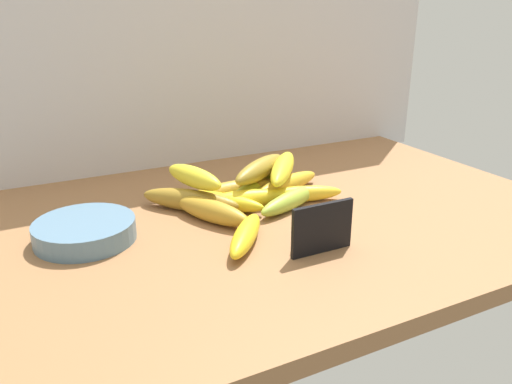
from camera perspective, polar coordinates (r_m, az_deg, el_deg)
name	(u,v)px	position (r cm, az deg, el deg)	size (l,w,h in cm)	color
counter_top	(284,219)	(98.42, 3.20, -3.04)	(110.00, 76.00, 3.00)	#91633D
back_wall	(204,29)	(125.51, -5.86, 17.80)	(130.00, 2.00, 70.00)	silver
chalkboard_sign	(322,230)	(81.57, 7.41, -4.26)	(11.00, 1.80, 8.40)	black
fruit_bowl	(85,231)	(90.32, -18.67, -4.15)	(16.85, 16.85, 3.53)	slate
banana_0	(246,235)	(84.07, -1.18, -4.86)	(16.13, 3.55, 3.55)	yellow
banana_1	(236,190)	(103.01, -2.25, 0.20)	(19.53, 4.07, 4.07)	#B08729
banana_2	(299,194)	(102.31, 4.85, -0.24)	(17.86, 3.28, 3.28)	yellow
banana_3	(290,200)	(98.67, 3.86, -0.94)	(17.52, 3.51, 3.51)	#9EBA39
banana_4	(245,200)	(98.45, -1.24, -0.85)	(17.20, 3.81, 3.81)	yellow
banana_5	(190,200)	(98.29, -7.44, -0.93)	(20.05, 4.26, 4.26)	olive
banana_6	(257,187)	(105.32, 0.11, 0.57)	(20.97, 3.68, 3.68)	#B1C02C
banana_7	(217,201)	(98.57, -4.38, -1.00)	(19.44, 3.45, 3.45)	yellow
banana_8	(212,211)	(92.95, -4.96, -2.15)	(16.72, 4.17, 4.17)	#BA8C27
banana_9	(286,184)	(107.10, 3.42, 0.87)	(19.19, 3.63, 3.63)	gold
banana_10	(194,177)	(98.43, -6.98, 1.68)	(15.31, 3.98, 3.98)	yellow
banana_11	(283,168)	(105.19, 3.02, 2.70)	(20.56, 3.98, 3.98)	yellow
banana_12	(259,169)	(104.05, 0.32, 2.59)	(18.93, 4.11, 4.11)	olive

